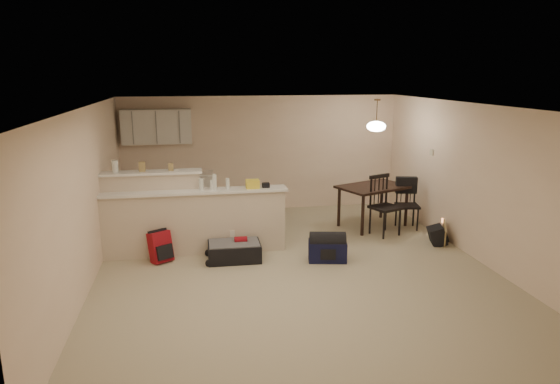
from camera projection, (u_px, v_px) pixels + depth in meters
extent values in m
plane|color=#B9AE8E|center=(294.00, 267.00, 7.84)|extent=(7.00, 7.00, 0.00)
plane|color=white|center=(295.00, 106.00, 7.26)|extent=(7.00, 7.00, 0.00)
cube|color=beige|center=(262.00, 154.00, 10.90)|extent=(6.00, 0.02, 2.50)
cube|color=beige|center=(379.00, 282.00, 4.20)|extent=(6.00, 0.02, 2.50)
cube|color=beige|center=(87.00, 198.00, 7.04)|extent=(0.02, 7.00, 2.50)
cube|color=beige|center=(476.00, 182.00, 8.06)|extent=(0.02, 7.00, 2.50)
cube|color=beige|center=(195.00, 223.00, 8.33)|extent=(3.00, 0.28, 1.05)
cube|color=white|center=(194.00, 192.00, 8.20)|extent=(3.08, 0.38, 0.04)
cube|color=beige|center=(153.00, 213.00, 8.38)|extent=(1.60, 0.24, 1.35)
cube|color=white|center=(150.00, 173.00, 8.22)|extent=(1.68, 0.34, 0.04)
cube|color=white|center=(157.00, 127.00, 10.20)|extent=(1.40, 0.34, 0.70)
cube|color=white|center=(170.00, 196.00, 10.45)|extent=(1.80, 0.60, 0.90)
cube|color=beige|center=(432.00, 152.00, 9.49)|extent=(0.02, 0.12, 0.12)
cylinder|color=silver|center=(115.00, 166.00, 8.10)|extent=(0.10, 0.10, 0.20)
cube|color=#9D8451|center=(142.00, 167.00, 8.18)|extent=(0.10, 0.07, 0.16)
cube|color=#9D8451|center=(171.00, 167.00, 8.26)|extent=(0.08, 0.06, 0.12)
cylinder|color=silver|center=(214.00, 182.00, 8.22)|extent=(0.07, 0.07, 0.26)
cylinder|color=silver|center=(228.00, 184.00, 8.27)|extent=(0.06, 0.06, 0.18)
cube|color=#9D8451|center=(253.00, 184.00, 8.34)|extent=(0.22, 0.18, 0.14)
cube|color=#9D8451|center=(266.00, 185.00, 8.39)|extent=(0.12, 0.10, 0.08)
cylinder|color=silver|center=(212.00, 185.00, 8.23)|extent=(0.06, 0.06, 0.16)
cylinder|color=silver|center=(201.00, 184.00, 8.19)|extent=(0.07, 0.07, 0.19)
cube|color=black|center=(374.00, 187.00, 9.76)|extent=(1.54, 1.30, 0.04)
cylinder|color=black|center=(363.00, 216.00, 9.27)|extent=(0.06, 0.06, 0.77)
cylinder|color=black|center=(406.00, 207.00, 9.86)|extent=(0.06, 0.06, 0.77)
cylinder|color=black|center=(339.00, 207.00, 9.85)|extent=(0.06, 0.06, 0.77)
cylinder|color=black|center=(381.00, 200.00, 10.43)|extent=(0.06, 0.06, 0.77)
cylinder|color=brown|center=(377.00, 112.00, 9.42)|extent=(0.02, 0.02, 0.50)
cylinder|color=brown|center=(377.00, 100.00, 9.37)|extent=(0.12, 0.12, 0.03)
ellipsoid|color=white|center=(376.00, 126.00, 9.48)|extent=(0.36, 0.36, 0.20)
cube|color=black|center=(234.00, 252.00, 8.10)|extent=(0.85, 0.56, 0.29)
cube|color=maroon|center=(160.00, 247.00, 8.02)|extent=(0.39, 0.35, 0.49)
cube|color=#101334|center=(327.00, 251.00, 8.06)|extent=(0.66, 0.44, 0.33)
cube|color=black|center=(437.00, 236.00, 8.85)|extent=(0.34, 0.41, 0.31)
cube|color=#9D8451|center=(444.00, 234.00, 8.86)|extent=(0.21, 0.45, 0.37)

